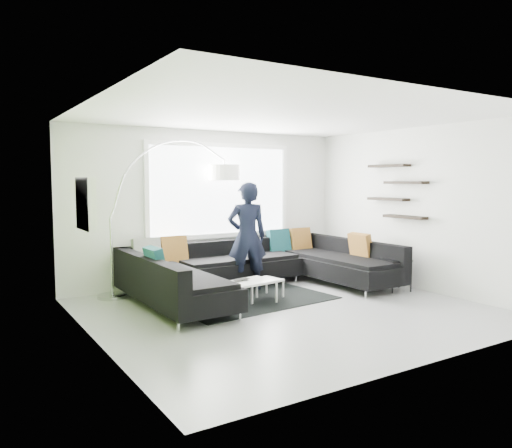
{
  "coord_description": "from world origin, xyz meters",
  "views": [
    {
      "loc": [
        -4.19,
        -5.79,
        1.89
      ],
      "look_at": [
        0.0,
        0.9,
        1.2
      ],
      "focal_mm": 35.0,
      "sensor_mm": 36.0,
      "label": 1
    }
  ],
  "objects_px": {
    "sectional_sofa": "(263,270)",
    "coffee_table": "(254,291)",
    "side_table": "(396,275)",
    "arc_lamp": "(110,218)",
    "laptop": "(243,280)",
    "person": "(247,236)"
  },
  "relations": [
    {
      "from": "sectional_sofa",
      "to": "person",
      "type": "relative_size",
      "value": 2.3
    },
    {
      "from": "sectional_sofa",
      "to": "person",
      "type": "distance_m",
      "value": 0.66
    },
    {
      "from": "person",
      "to": "side_table",
      "type": "bearing_deg",
      "value": 164.44
    },
    {
      "from": "arc_lamp",
      "to": "side_table",
      "type": "height_order",
      "value": "arc_lamp"
    },
    {
      "from": "coffee_table",
      "to": "person",
      "type": "relative_size",
      "value": 0.6
    },
    {
      "from": "arc_lamp",
      "to": "laptop",
      "type": "xyz_separation_m",
      "value": [
        1.55,
        -1.51,
        -0.92
      ]
    },
    {
      "from": "side_table",
      "to": "person",
      "type": "xyz_separation_m",
      "value": [
        -2.14,
        1.41,
        0.66
      ]
    },
    {
      "from": "sectional_sofa",
      "to": "coffee_table",
      "type": "xyz_separation_m",
      "value": [
        -0.46,
        -0.43,
        -0.22
      ]
    },
    {
      "from": "arc_lamp",
      "to": "side_table",
      "type": "relative_size",
      "value": 4.77
    },
    {
      "from": "side_table",
      "to": "laptop",
      "type": "height_order",
      "value": "side_table"
    },
    {
      "from": "laptop",
      "to": "side_table",
      "type": "bearing_deg",
      "value": -24.45
    },
    {
      "from": "person",
      "to": "laptop",
      "type": "xyz_separation_m",
      "value": [
        -0.6,
        -0.87,
        -0.55
      ]
    },
    {
      "from": "coffee_table",
      "to": "person",
      "type": "bearing_deg",
      "value": 55.34
    },
    {
      "from": "sectional_sofa",
      "to": "person",
      "type": "xyz_separation_m",
      "value": [
        -0.08,
        0.39,
        0.53
      ]
    },
    {
      "from": "side_table",
      "to": "sectional_sofa",
      "type": "bearing_deg",
      "value": 153.52
    },
    {
      "from": "side_table",
      "to": "laptop",
      "type": "relative_size",
      "value": 1.53
    },
    {
      "from": "side_table",
      "to": "person",
      "type": "relative_size",
      "value": 0.29
    },
    {
      "from": "side_table",
      "to": "coffee_table",
      "type": "bearing_deg",
      "value": 166.63
    },
    {
      "from": "sectional_sofa",
      "to": "coffee_table",
      "type": "relative_size",
      "value": 3.83
    },
    {
      "from": "person",
      "to": "sectional_sofa",
      "type": "bearing_deg",
      "value": 120.15
    },
    {
      "from": "arc_lamp",
      "to": "laptop",
      "type": "distance_m",
      "value": 2.35
    },
    {
      "from": "arc_lamp",
      "to": "side_table",
      "type": "xyz_separation_m",
      "value": [
        4.29,
        -2.05,
        -1.02
      ]
    }
  ]
}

